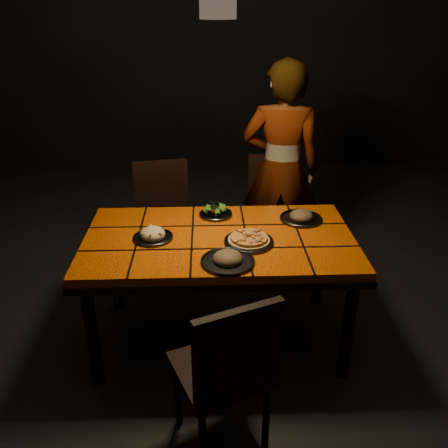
{
  "coord_description": "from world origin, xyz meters",
  "views": [
    {
      "loc": [
        -0.07,
        -2.51,
        2.04
      ],
      "look_at": [
        0.03,
        0.03,
        0.82
      ],
      "focal_mm": 38.0,
      "sensor_mm": 36.0,
      "label": 1
    }
  ],
  "objects_px": {
    "chair_near": "(228,368)",
    "diner": "(281,170)",
    "dining_table": "(219,248)",
    "plate_pasta": "(153,236)",
    "chair_far_left": "(164,214)",
    "chair_far_right": "(271,207)",
    "plate_pizza": "(249,240)"
  },
  "relations": [
    {
      "from": "chair_far_left",
      "to": "diner",
      "type": "relative_size",
      "value": 0.55
    },
    {
      "from": "diner",
      "to": "plate_pizza",
      "type": "xyz_separation_m",
      "value": [
        -0.34,
        -1.04,
        -0.06
      ]
    },
    {
      "from": "chair_far_right",
      "to": "chair_near",
      "type": "bearing_deg",
      "value": -86.27
    },
    {
      "from": "chair_near",
      "to": "diner",
      "type": "bearing_deg",
      "value": -127.82
    },
    {
      "from": "chair_near",
      "to": "plate_pasta",
      "type": "relative_size",
      "value": 3.84
    },
    {
      "from": "dining_table",
      "to": "chair_near",
      "type": "xyz_separation_m",
      "value": [
        0.02,
        -0.86,
        -0.15
      ]
    },
    {
      "from": "chair_far_left",
      "to": "dining_table",
      "type": "bearing_deg",
      "value": -74.69
    },
    {
      "from": "diner",
      "to": "dining_table",
      "type": "bearing_deg",
      "value": 70.28
    },
    {
      "from": "chair_far_left",
      "to": "chair_near",
      "type": "bearing_deg",
      "value": -86.59
    },
    {
      "from": "dining_table",
      "to": "chair_far_left",
      "type": "bearing_deg",
      "value": 115.81
    },
    {
      "from": "dining_table",
      "to": "plate_pizza",
      "type": "relative_size",
      "value": 4.74
    },
    {
      "from": "chair_near",
      "to": "chair_far_right",
      "type": "height_order",
      "value": "chair_far_right"
    },
    {
      "from": "chair_far_left",
      "to": "plate_pasta",
      "type": "height_order",
      "value": "chair_far_left"
    },
    {
      "from": "chair_far_left",
      "to": "chair_far_right",
      "type": "distance_m",
      "value": 0.85
    },
    {
      "from": "chair_near",
      "to": "chair_far_right",
      "type": "bearing_deg",
      "value": -125.88
    },
    {
      "from": "chair_near",
      "to": "diner",
      "type": "xyz_separation_m",
      "value": [
        0.49,
        1.81,
        0.31
      ]
    },
    {
      "from": "dining_table",
      "to": "diner",
      "type": "height_order",
      "value": "diner"
    },
    {
      "from": "dining_table",
      "to": "diner",
      "type": "bearing_deg",
      "value": 62.05
    },
    {
      "from": "chair_near",
      "to": "chair_far_right",
      "type": "xyz_separation_m",
      "value": [
        0.42,
        1.8,
        0.01
      ]
    },
    {
      "from": "chair_far_left",
      "to": "plate_pizza",
      "type": "relative_size",
      "value": 2.7
    },
    {
      "from": "chair_near",
      "to": "diner",
      "type": "distance_m",
      "value": 1.9
    },
    {
      "from": "diner",
      "to": "plate_pizza",
      "type": "bearing_deg",
      "value": 80.34
    },
    {
      "from": "dining_table",
      "to": "plate_pasta",
      "type": "distance_m",
      "value": 0.4
    },
    {
      "from": "plate_pizza",
      "to": "chair_near",
      "type": "bearing_deg",
      "value": -101.37
    },
    {
      "from": "chair_far_right",
      "to": "plate_pizza",
      "type": "relative_size",
      "value": 2.68
    },
    {
      "from": "dining_table",
      "to": "plate_pasta",
      "type": "bearing_deg",
      "value": -178.11
    },
    {
      "from": "diner",
      "to": "chair_far_right",
      "type": "bearing_deg",
      "value": 18.13
    },
    {
      "from": "chair_far_left",
      "to": "diner",
      "type": "distance_m",
      "value": 0.97
    },
    {
      "from": "plate_pasta",
      "to": "chair_near",
      "type": "bearing_deg",
      "value": -64.31
    },
    {
      "from": "dining_table",
      "to": "chair_far_left",
      "type": "xyz_separation_m",
      "value": [
        -0.4,
        0.83,
        -0.14
      ]
    },
    {
      "from": "dining_table",
      "to": "chair_far_right",
      "type": "height_order",
      "value": "chair_far_right"
    },
    {
      "from": "chair_far_right",
      "to": "plate_pasta",
      "type": "relative_size",
      "value": 3.88
    }
  ]
}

